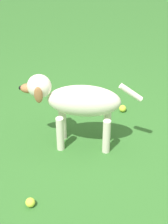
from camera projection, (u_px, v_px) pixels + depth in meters
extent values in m
plane|color=#2D6026|center=(101.00, 162.00, 2.82)|extent=(14.00, 14.00, 0.00)
ellipsoid|color=silver|center=(84.00, 101.00, 2.75)|extent=(0.57, 0.23, 0.25)
cylinder|color=silver|center=(60.00, 134.00, 2.87)|extent=(0.06, 0.06, 0.30)
cylinder|color=silver|center=(63.00, 123.00, 2.98)|extent=(0.06, 0.06, 0.30)
cylinder|color=silver|center=(106.00, 136.00, 2.84)|extent=(0.06, 0.06, 0.30)
cylinder|color=silver|center=(107.00, 126.00, 2.96)|extent=(0.06, 0.06, 0.30)
ellipsoid|color=silver|center=(39.00, 86.00, 2.71)|extent=(0.19, 0.17, 0.18)
ellipsoid|color=#9E663D|center=(29.00, 88.00, 2.73)|extent=(0.13, 0.09, 0.07)
sphere|color=black|center=(21.00, 88.00, 2.74)|extent=(0.03, 0.03, 0.03)
ellipsoid|color=#9E663D|center=(38.00, 95.00, 2.66)|extent=(0.07, 0.04, 0.14)
ellipsoid|color=#9E663D|center=(43.00, 83.00, 2.80)|extent=(0.07, 0.04, 0.14)
cylinder|color=silver|center=(131.00, 93.00, 2.67)|extent=(0.19, 0.05, 0.15)
sphere|color=#C0D337|center=(123.00, 108.00, 3.37)|extent=(0.07, 0.07, 0.07)
sphere|color=#C8D73C|center=(30.00, 202.00, 2.44)|extent=(0.07, 0.07, 0.07)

